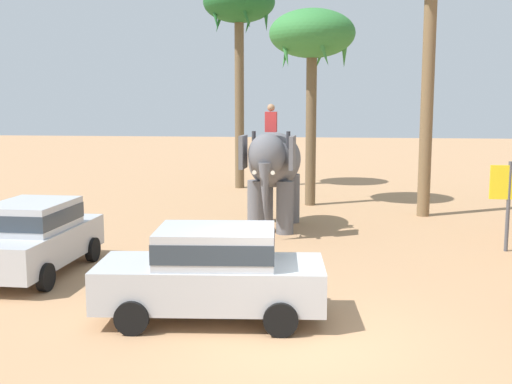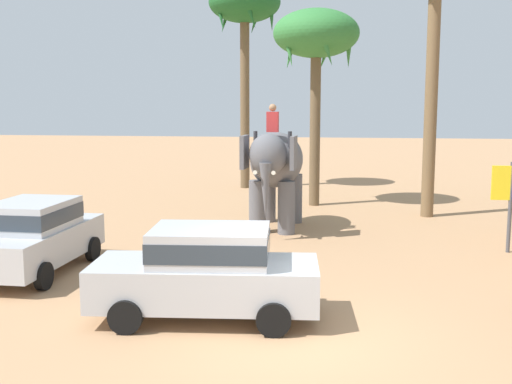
{
  "view_description": "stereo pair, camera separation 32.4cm",
  "coord_description": "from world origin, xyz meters",
  "views": [
    {
      "loc": [
        0.47,
        -10.28,
        3.97
      ],
      "look_at": [
        -1.48,
        6.14,
        1.6
      ],
      "focal_mm": 44.71,
      "sensor_mm": 36.0,
      "label": 1
    },
    {
      "loc": [
        0.79,
        -10.24,
        3.97
      ],
      "look_at": [
        -1.48,
        6.14,
        1.6
      ],
      "focal_mm": 44.71,
      "sensor_mm": 36.0,
      "label": 2
    }
  ],
  "objects": [
    {
      "name": "ground_plane",
      "position": [
        0.0,
        0.0,
        0.0
      ],
      "size": [
        120.0,
        120.0,
        0.0
      ],
      "primitive_type": "plane",
      "color": "tan"
    },
    {
      "name": "car_sedan_foreground",
      "position": [
        -1.63,
        0.81,
        0.93
      ],
      "size": [
        4.23,
        2.14,
        1.7
      ],
      "color": "#B7BABF",
      "rests_on": "ground"
    },
    {
      "name": "car_parked_far_side",
      "position": [
        -6.28,
        3.35,
        0.93
      ],
      "size": [
        1.95,
        4.14,
        1.7
      ],
      "color": "#B7BABF",
      "rests_on": "ground"
    },
    {
      "name": "elephant_with_mahout",
      "position": [
        -1.29,
        9.24,
        1.99
      ],
      "size": [
        1.75,
        3.91,
        3.88
      ],
      "color": "slate",
      "rests_on": "ground"
    },
    {
      "name": "palm_tree_left_of_road",
      "position": [
        -3.71,
        18.54,
        8.0
      ],
      "size": [
        3.2,
        3.2,
        9.21
      ],
      "color": "brown",
      "rests_on": "ground"
    },
    {
      "name": "palm_tree_far_back",
      "position": [
        -0.31,
        14.0,
        6.26
      ],
      "size": [
        3.2,
        3.2,
        7.35
      ],
      "color": "brown",
      "rests_on": "ground"
    },
    {
      "name": "signboard_yellow",
      "position": [
        5.14,
        6.97,
        1.69
      ],
      "size": [
        1.0,
        0.1,
        2.4
      ],
      "color": "#4C4C51",
      "rests_on": "ground"
    }
  ]
}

